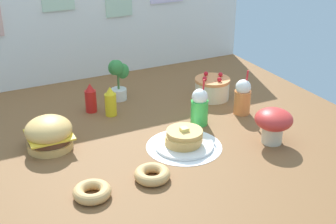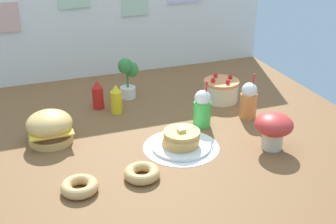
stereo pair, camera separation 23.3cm
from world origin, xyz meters
name	(u,v)px [view 1 (the left image)]	position (x,y,z in m)	size (l,w,h in m)	color
ground_plane	(156,144)	(0.00, 0.00, -0.01)	(2.32, 2.10, 0.02)	brown
back_wall	(87,15)	(0.00, 1.04, 0.43)	(2.32, 0.04, 0.85)	silver
doily_mat	(184,146)	(0.10, -0.11, 0.00)	(0.38, 0.38, 0.00)	white
burger	(49,134)	(-0.49, 0.18, 0.08)	(0.23, 0.23, 0.16)	#DBA859
pancake_stack	(184,140)	(0.10, -0.11, 0.04)	(0.29, 0.29, 0.10)	white
layer_cake	(212,88)	(0.55, 0.35, 0.07)	(0.21, 0.21, 0.16)	beige
ketchup_bottle	(91,99)	(-0.18, 0.50, 0.08)	(0.07, 0.07, 0.17)	red
mustard_bottle	(111,102)	(-0.09, 0.40, 0.08)	(0.07, 0.07, 0.17)	yellow
cream_soda_cup	(200,107)	(0.30, 0.08, 0.10)	(0.09, 0.09, 0.26)	green
orange_float_cup	(243,97)	(0.58, 0.09, 0.10)	(0.09, 0.09, 0.26)	orange
donut_pink_glaze	(92,192)	(-0.43, -0.31, 0.03)	(0.16, 0.16, 0.05)	tan
donut_chocolate	(152,174)	(-0.16, -0.30, 0.03)	(0.16, 0.16, 0.05)	tan
potted_plant	(118,78)	(0.03, 0.59, 0.14)	(0.12, 0.11, 0.26)	white
mushroom_stool	(273,122)	(0.52, -0.26, 0.11)	(0.19, 0.19, 0.18)	beige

